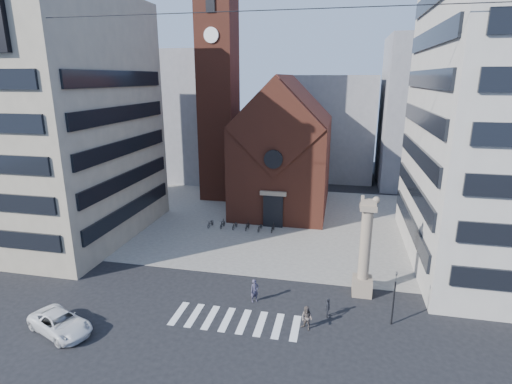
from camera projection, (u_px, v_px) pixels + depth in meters
The scene contains 21 objects.
ground at pixel (238, 299), 32.98m from camera, with size 120.00×120.00×0.00m, color black.
piazza at pixel (276, 221), 50.83m from camera, with size 46.00×30.00×0.05m, color gray.
zebra_crossing at pixel (235, 320), 30.05m from camera, with size 10.20×3.20×0.01m, color white, non-canonical shape.
church at pixel (284, 151), 54.30m from camera, with size 12.00×16.65×18.00m.
campanile at pixel (218, 91), 56.95m from camera, with size 5.50×5.50×31.20m.
building_left at pixel (48, 121), 43.63m from camera, with size 18.00×20.00×26.00m, color tan.
bg_block_left at pixel (186, 116), 71.56m from camera, with size 16.00×14.00×22.00m, color gray.
bg_block_mid at pixel (333, 127), 71.56m from camera, with size 14.00×12.00×18.00m, color gray.
bg_block_right at pixel (434, 113), 64.68m from camera, with size 16.00×14.00×24.00m, color gray.
lion_column at pixel (364, 256), 32.83m from camera, with size 1.63×1.60×8.68m.
traffic_light at pixel (394, 297), 28.99m from camera, with size 0.13×0.16×4.30m.
white_car at pixel (60, 323), 28.52m from camera, with size 2.40×5.21×1.45m, color white.
pedestrian_0 at pixel (255, 291), 32.37m from camera, with size 0.71×0.47×1.96m, color #373347.
pedestrian_1 at pixel (307, 318), 28.77m from camera, with size 0.89×0.69×1.83m, color #594D47.
pedestrian_2 at pixel (328, 308), 30.32m from camera, with size 0.92×0.38×1.57m, color #282A31.
scooter_0 at pixel (211, 223), 48.69m from camera, with size 0.61×1.76×0.92m, color black.
scooter_1 at pixel (223, 224), 48.37m from camera, with size 0.48×1.71×1.03m, color black.
scooter_2 at pixel (235, 225), 48.07m from camera, with size 0.61×1.76×0.92m, color black.
scooter_3 at pixel (247, 226), 47.74m from camera, with size 0.48×1.71×1.03m, color black.
scooter_4 at pixel (260, 227), 47.44m from camera, with size 0.61×1.76×0.92m, color black.
scooter_5 at pixel (273, 228), 47.12m from camera, with size 0.48×1.71×1.03m, color black.
Camera 1 is at (7.58, -28.28, 17.64)m, focal length 28.00 mm.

